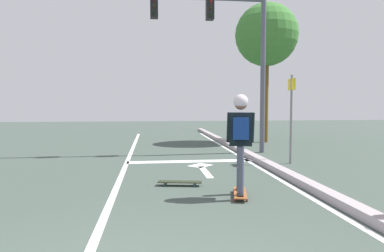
{
  "coord_description": "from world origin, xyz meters",
  "views": [
    {
      "loc": [
        0.23,
        -2.48,
        1.58
      ],
      "look_at": [
        1.17,
        5.33,
        1.09
      ],
      "focal_mm": 32.09,
      "sensor_mm": 36.0,
      "label": 1
    }
  ],
  "objects_px": {
    "roadside_tree": "(266,35)",
    "skateboard": "(240,193)",
    "spare_skateboard": "(180,182)",
    "traffic_signal_mast": "(220,35)",
    "street_sign_post": "(291,106)",
    "skater": "(241,131)"
  },
  "relations": [
    {
      "from": "skateboard",
      "to": "roadside_tree",
      "type": "xyz_separation_m",
      "value": [
        3.24,
        8.21,
        4.35
      ]
    },
    {
      "from": "skateboard",
      "to": "spare_skateboard",
      "type": "distance_m",
      "value": 1.33
    },
    {
      "from": "skateboard",
      "to": "street_sign_post",
      "type": "height_order",
      "value": "street_sign_post"
    },
    {
      "from": "spare_skateboard",
      "to": "roadside_tree",
      "type": "height_order",
      "value": "roadside_tree"
    },
    {
      "from": "street_sign_post",
      "to": "spare_skateboard",
      "type": "bearing_deg",
      "value": -145.69
    },
    {
      "from": "skater",
      "to": "roadside_tree",
      "type": "height_order",
      "value": "roadside_tree"
    },
    {
      "from": "roadside_tree",
      "to": "skateboard",
      "type": "bearing_deg",
      "value": -111.56
    },
    {
      "from": "skateboard",
      "to": "spare_skateboard",
      "type": "bearing_deg",
      "value": 135.68
    },
    {
      "from": "traffic_signal_mast",
      "to": "street_sign_post",
      "type": "distance_m",
      "value": 3.47
    },
    {
      "from": "skater",
      "to": "roadside_tree",
      "type": "bearing_deg",
      "value": 68.46
    },
    {
      "from": "spare_skateboard",
      "to": "traffic_signal_mast",
      "type": "relative_size",
      "value": 0.16
    },
    {
      "from": "traffic_signal_mast",
      "to": "roadside_tree",
      "type": "xyz_separation_m",
      "value": [
        2.55,
        2.96,
        0.63
      ]
    },
    {
      "from": "street_sign_post",
      "to": "roadside_tree",
      "type": "bearing_deg",
      "value": 78.42
    },
    {
      "from": "skater",
      "to": "street_sign_post",
      "type": "relative_size",
      "value": 0.71
    },
    {
      "from": "skater",
      "to": "roadside_tree",
      "type": "xyz_separation_m",
      "value": [
        3.25,
        8.23,
        3.28
      ]
    },
    {
      "from": "roadside_tree",
      "to": "traffic_signal_mast",
      "type": "bearing_deg",
      "value": -130.73
    },
    {
      "from": "traffic_signal_mast",
      "to": "roadside_tree",
      "type": "relative_size",
      "value": 0.93
    },
    {
      "from": "spare_skateboard",
      "to": "roadside_tree",
      "type": "xyz_separation_m",
      "value": [
        4.2,
        7.28,
        4.35
      ]
    },
    {
      "from": "spare_skateboard",
      "to": "skateboard",
      "type": "bearing_deg",
      "value": -44.32
    },
    {
      "from": "traffic_signal_mast",
      "to": "street_sign_post",
      "type": "bearing_deg",
      "value": -55.36
    },
    {
      "from": "spare_skateboard",
      "to": "traffic_signal_mast",
      "type": "bearing_deg",
      "value": 69.12
    },
    {
      "from": "spare_skateboard",
      "to": "street_sign_post",
      "type": "xyz_separation_m",
      "value": [
        3.15,
        2.15,
        1.47
      ]
    }
  ]
}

